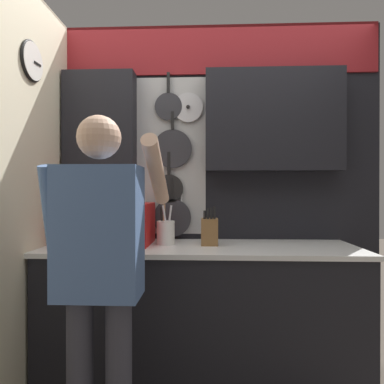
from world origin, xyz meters
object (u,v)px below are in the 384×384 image
microwave (116,224)px  knife_block (209,231)px  utensil_crock (166,232)px  person (100,260)px

microwave → knife_block: (0.64, 0.00, -0.05)m
microwave → utensil_crock: 0.34m
microwave → utensil_crock: microwave is taller
microwave → utensil_crock: size_ratio=1.79×
microwave → utensil_crock: bearing=0.3°
utensil_crock → person: size_ratio=0.16×
person → microwave: bearing=99.7°
knife_block → utensil_crock: utensil_crock is taller
person → utensil_crock: bearing=73.8°
utensil_crock → person: bearing=-106.2°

